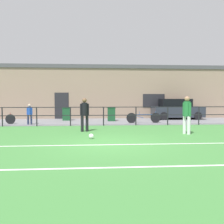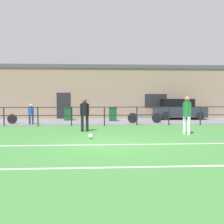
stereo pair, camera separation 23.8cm
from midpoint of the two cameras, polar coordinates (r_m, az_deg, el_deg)
ground at (r=9.43m, az=0.02°, el=-7.32°), size 60.00×44.00×0.04m
field_line_touchline at (r=9.22m, az=0.10°, el=-7.43°), size 36.00×0.11×0.00m
field_line_hash at (r=6.33m, az=1.75°, el=-12.47°), size 36.00×0.11×0.00m
pavement_strip at (r=17.85m, az=-1.58°, el=-2.16°), size 48.00×5.00×0.02m
perimeter_fence at (r=15.30m, az=-1.30°, el=-0.31°), size 36.07×0.07×1.15m
clubhouse_facade at (r=21.47m, az=-1.90°, el=4.59°), size 28.00×2.56×4.36m
player_goalkeeper at (r=12.71m, az=-5.70°, el=-0.13°), size 0.45×0.30×1.69m
player_striker at (r=12.22m, az=17.19°, el=-0.17°), size 0.31×0.45×1.78m
soccer_ball_match at (r=10.55m, az=-4.29°, el=-5.50°), size 0.21×0.21×0.21m
spectator_child at (r=16.60m, az=-17.52°, el=-0.17°), size 0.35×0.23×1.29m
parked_car_red at (r=20.33m, az=15.25°, el=0.54°), size 3.88×1.79×1.58m
bicycle_parked_0 at (r=16.83m, az=7.86°, el=-1.29°), size 2.30×0.04×0.77m
trash_bin_0 at (r=18.07m, az=0.57°, el=-0.47°), size 0.56×0.48×0.99m
trash_bin_1 at (r=18.89m, az=-9.54°, el=-0.37°), size 0.60×0.51×0.98m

